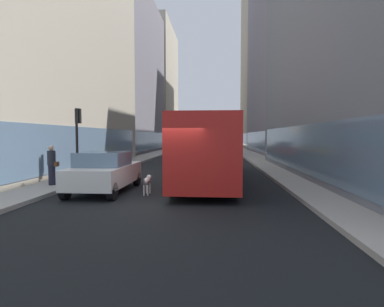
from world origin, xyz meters
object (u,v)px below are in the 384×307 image
car_silver_sedan (182,147)px  car_red_coupe (226,149)px  car_grey_wagon (222,144)px  traffic_light_near (78,132)px  car_white_van (105,172)px  dalmatian_dog (147,181)px  transit_bus (207,145)px  car_yellow_taxi (191,149)px  pedestrian_with_handbag (52,165)px

car_silver_sedan → car_red_coupe: 7.77m
car_grey_wagon → traffic_light_near: bearing=-100.7°
car_white_van → dalmatian_dog: (1.80, -0.36, -0.31)m
car_grey_wagon → car_white_van: size_ratio=1.06×
car_silver_sedan → transit_bus: bearing=-80.9°
transit_bus → car_yellow_taxi: (-2.40, 19.53, -0.95)m
car_red_coupe → pedestrian_with_handbag: size_ratio=2.52×
transit_bus → car_grey_wagon: size_ratio=2.60×
car_yellow_taxi → traffic_light_near: (-3.70, -20.85, 1.61)m
car_red_coupe → dalmatian_dog: (-3.80, -23.56, -0.31)m
car_yellow_taxi → dalmatian_dog: bearing=-89.5°
car_yellow_taxi → car_silver_sedan: same height
traffic_light_near → car_white_van: bearing=-45.8°
transit_bus → car_silver_sedan: 25.42m
transit_bus → car_yellow_taxi: size_ratio=2.50×
dalmatian_dog → car_red_coupe: bearing=80.8°
pedestrian_with_handbag → car_silver_sedan: bearing=84.8°
car_silver_sedan → car_white_van: (-0.00, -28.58, 0.00)m
transit_bus → car_yellow_taxi: bearing=97.0°
transit_bus → car_red_coupe: (1.60, 19.71, -0.96)m
car_silver_sedan → dalmatian_dog: (1.80, -28.94, -0.31)m
pedestrian_with_handbag → car_yellow_taxi: bearing=79.5°
car_yellow_taxi → car_red_coupe: (4.00, 0.18, -0.00)m
car_yellow_taxi → traffic_light_near: 21.24m
car_red_coupe → car_silver_sedan: bearing=136.1°
car_yellow_taxi → car_grey_wagon: (4.00, 19.81, -0.00)m
car_white_van → car_grey_wagon: bearing=82.5°
car_grey_wagon → car_red_coupe: bearing=-90.0°
transit_bus → traffic_light_near: 6.28m
car_silver_sedan → pedestrian_with_handbag: pedestrian_with_handbag is taller
car_red_coupe → pedestrian_with_handbag: (-8.16, -22.56, 0.19)m
car_grey_wagon → dalmatian_dog: car_grey_wagon is taller
pedestrian_with_handbag → car_grey_wagon: bearing=79.1°
car_grey_wagon → dalmatian_dog: 43.35m
car_yellow_taxi → car_red_coupe: 4.00m
car_silver_sedan → pedestrian_with_handbag: bearing=-95.2°
car_white_van → traffic_light_near: 3.42m
car_grey_wagon → transit_bus: bearing=-92.3°
car_silver_sedan → car_yellow_taxi: bearing=-73.9°
car_yellow_taxi → car_white_van: same height
dalmatian_dog → pedestrian_with_handbag: pedestrian_with_handbag is taller
car_grey_wagon → car_red_coupe: size_ratio=1.04×
car_grey_wagon → car_white_van: bearing=-97.5°
transit_bus → car_grey_wagon: bearing=87.7°
transit_bus → pedestrian_with_handbag: 7.20m
car_grey_wagon → car_red_coupe: 19.63m
car_silver_sedan → car_red_coupe: (5.60, -5.38, 0.00)m
car_grey_wagon → car_yellow_taxi: bearing=-101.4°
car_yellow_taxi → car_red_coupe: same height
car_grey_wagon → pedestrian_with_handbag: bearing=-100.9°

